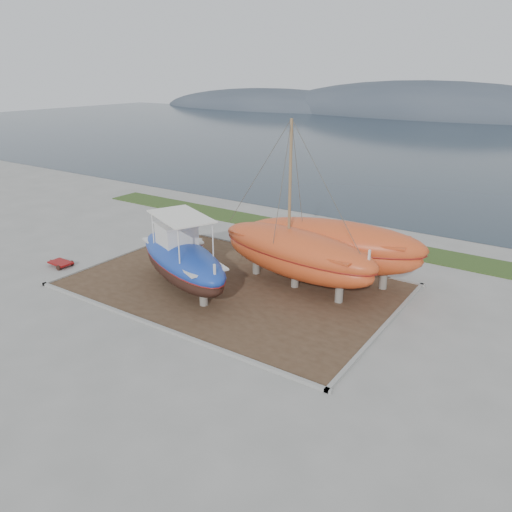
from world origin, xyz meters
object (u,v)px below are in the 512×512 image
Objects in this scene: white_dinghy at (180,244)px; orange_bare_hull at (331,252)px; blue_caique at (182,252)px; orange_sailboat at (297,208)px; red_trailer at (61,264)px.

white_dinghy is 10.80m from orange_bare_hull.
blue_caique is at bearing -148.27° from orange_bare_hull.
blue_caique is 0.87× the size of orange_sailboat.
white_dinghy is at bearing 177.13° from orange_bare_hull.
white_dinghy is 7.69m from red_trailer.
white_dinghy is 10.31m from orange_sailboat.
orange_bare_hull is 4.89× the size of red_trailer.
orange_sailboat is (5.17, 3.71, 2.52)m from blue_caique.
blue_caique reaches higher than white_dinghy.
orange_bare_hull is at bearing -6.15° from white_dinghy.
blue_caique is 6.84m from orange_sailboat.
white_dinghy reaches higher than red_trailer.
blue_caique is 8.60m from orange_bare_hull.
orange_bare_hull is (10.64, 1.39, 1.21)m from white_dinghy.
red_trailer is at bearing -139.99° from white_dinghy.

